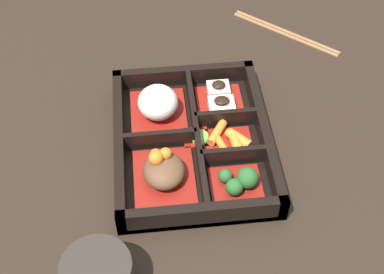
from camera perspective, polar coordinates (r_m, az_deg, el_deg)
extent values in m
plane|color=black|center=(0.83, 0.00, -1.12)|extent=(3.00, 3.00, 0.00)
cube|color=black|center=(0.83, 0.00, -0.90)|extent=(0.29, 0.24, 0.01)
cube|color=black|center=(0.83, 7.60, 0.43)|extent=(0.29, 0.01, 0.04)
cube|color=black|center=(0.82, -7.74, -0.81)|extent=(0.29, 0.01, 0.04)
cube|color=black|center=(0.74, 1.15, -8.34)|extent=(0.01, 0.24, 0.04)
cube|color=black|center=(0.91, -0.93, 6.38)|extent=(0.01, 0.24, 0.04)
cube|color=black|center=(0.82, 0.49, -0.15)|extent=(0.26, 0.01, 0.04)
cube|color=black|center=(0.80, 4.31, -2.24)|extent=(0.01, 0.10, 0.04)
cube|color=black|center=(0.84, 3.51, 1.77)|extent=(0.01, 0.10, 0.04)
cube|color=black|center=(0.82, -3.38, -0.46)|extent=(0.01, 0.11, 0.04)
cube|color=maroon|center=(0.78, -2.96, -4.45)|extent=(0.11, 0.09, 0.01)
ellipsoid|color=brown|center=(0.77, -3.01, -3.59)|extent=(0.07, 0.06, 0.03)
sphere|color=orange|center=(0.76, -3.87, -2.25)|extent=(0.02, 0.02, 0.02)
sphere|color=orange|center=(0.76, -3.89, -1.86)|extent=(0.02, 0.02, 0.02)
sphere|color=orange|center=(0.76, -2.83, -1.77)|extent=(0.02, 0.02, 0.02)
cube|color=maroon|center=(0.87, -3.58, 2.43)|extent=(0.11, 0.09, 0.01)
ellipsoid|color=silver|center=(0.85, -3.67, 3.71)|extent=(0.07, 0.06, 0.05)
cube|color=maroon|center=(0.78, 4.69, -5.08)|extent=(0.07, 0.07, 0.01)
sphere|color=#265B28|center=(0.77, 3.57, -4.15)|extent=(0.02, 0.02, 0.02)
sphere|color=#265B28|center=(0.76, 4.53, -5.35)|extent=(0.03, 0.03, 0.03)
sphere|color=#265B28|center=(0.77, 5.89, -4.27)|extent=(0.03, 0.03, 0.03)
sphere|color=#265B28|center=(0.76, 5.94, -4.36)|extent=(0.03, 0.03, 0.03)
cube|color=maroon|center=(0.83, 3.80, -0.56)|extent=(0.06, 0.07, 0.01)
cylinder|color=orange|center=(0.81, 3.23, -0.95)|extent=(0.04, 0.02, 0.01)
cylinder|color=orange|center=(0.82, 5.09, -0.18)|extent=(0.04, 0.04, 0.02)
cylinder|color=orange|center=(0.83, 2.69, 0.47)|extent=(0.05, 0.04, 0.01)
cylinder|color=orange|center=(0.81, 4.73, -0.69)|extent=(0.03, 0.02, 0.02)
cylinder|color=orange|center=(0.82, 4.82, -0.19)|extent=(0.04, 0.04, 0.01)
cube|color=maroon|center=(0.88, 2.96, 3.70)|extent=(0.08, 0.07, 0.01)
cube|color=beige|center=(0.86, 3.16, 3.32)|extent=(0.03, 0.04, 0.02)
ellipsoid|color=black|center=(0.85, 3.20, 3.90)|extent=(0.02, 0.03, 0.01)
cube|color=beige|center=(0.89, 2.83, 5.02)|extent=(0.03, 0.04, 0.02)
ellipsoid|color=black|center=(0.88, 2.86, 5.60)|extent=(0.02, 0.02, 0.01)
cube|color=maroon|center=(0.83, 0.43, -0.10)|extent=(0.04, 0.04, 0.01)
cylinder|color=#75A84C|center=(0.82, 0.93, -0.19)|extent=(0.02, 0.02, 0.00)
cylinder|color=#75A84C|center=(0.82, 0.61, -0.01)|extent=(0.02, 0.02, 0.01)
cylinder|color=#75A84C|center=(0.82, 0.89, 0.03)|extent=(0.03, 0.03, 0.01)
cylinder|color=#597A38|center=(0.66, -10.25, -13.52)|extent=(0.07, 0.07, 0.01)
cylinder|color=brown|center=(1.05, 9.85, 10.88)|extent=(0.15, 0.17, 0.01)
cylinder|color=brown|center=(1.05, 10.09, 11.12)|extent=(0.15, 0.17, 0.01)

